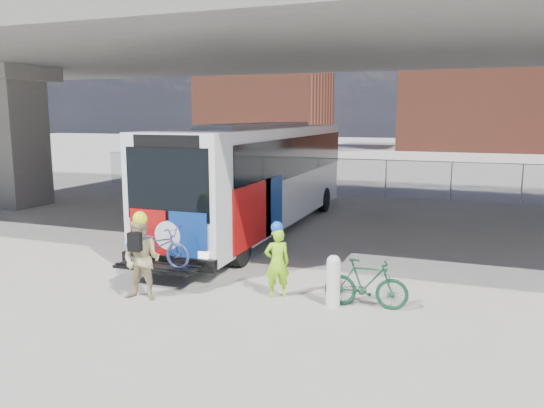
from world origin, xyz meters
The scene contains 9 objects.
ground centered at (0.00, 0.00, 0.00)m, with size 160.00×160.00×0.00m, color #9E9991.
bus centered at (-2.00, 3.08, 2.11)m, with size 2.67×12.97×3.69m.
overpass centered at (0.00, 4.00, 6.54)m, with size 40.00×16.00×7.95m.
chainlink_fence centered at (0.00, 12.00, 1.42)m, with size 30.00×0.06×30.00m.
brick_buildings centered at (1.23, 48.23, 5.42)m, with size 54.00×22.00×12.00m.
bollard centered at (2.20, -3.38, 0.59)m, with size 0.29×0.29×1.10m.
cyclist_hivis centered at (0.90, -3.24, 0.82)m, with size 0.67×0.62×1.70m.
cyclist_tan centered at (-1.78, -4.42, 0.92)m, with size 0.93×0.76×1.95m.
bike_parked centered at (2.86, -3.24, 0.52)m, with size 0.49×1.73×1.04m, color #154229.
Camera 1 is at (4.70, -13.79, 3.97)m, focal length 35.00 mm.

